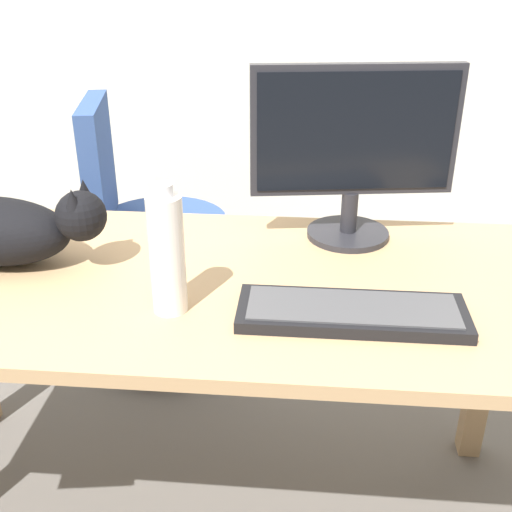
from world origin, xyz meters
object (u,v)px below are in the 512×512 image
(office_chair, at_px, (149,254))
(water_bottle, at_px, (167,253))
(keyboard, at_px, (352,312))
(monitor, at_px, (354,147))
(cat, at_px, (2,229))

(office_chair, xyz_separation_m, water_bottle, (0.28, -0.85, 0.43))
(keyboard, xyz_separation_m, water_bottle, (-0.35, 0.00, 0.11))
(monitor, bearing_deg, office_chair, 143.34)
(office_chair, distance_m, keyboard, 1.11)
(monitor, distance_m, keyboard, 0.43)
(office_chair, relative_size, water_bottle, 3.53)
(office_chair, xyz_separation_m, cat, (-0.13, -0.68, 0.39))
(monitor, relative_size, water_bottle, 1.83)
(office_chair, xyz_separation_m, monitor, (0.64, -0.48, 0.54))
(monitor, relative_size, keyboard, 1.09)
(water_bottle, bearing_deg, office_chair, 108.00)
(keyboard, relative_size, water_bottle, 1.68)
(monitor, xyz_separation_m, keyboard, (-0.01, -0.38, -0.21))
(keyboard, xyz_separation_m, cat, (-0.77, 0.18, 0.07))
(monitor, xyz_separation_m, water_bottle, (-0.36, -0.38, -0.10))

